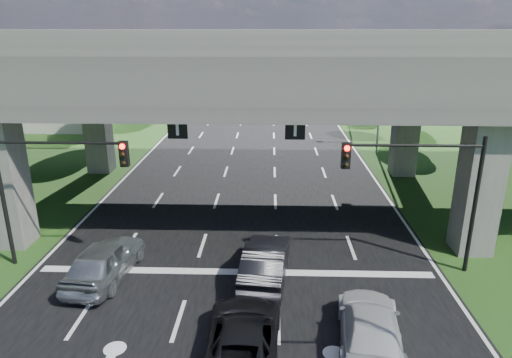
# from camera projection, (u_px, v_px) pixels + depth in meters

# --- Properties ---
(ground) EXTENTS (160.00, 160.00, 0.00)m
(ground) POSITION_uv_depth(u_px,v_px,m) (228.00, 322.00, 16.44)
(ground) COLOR #213F14
(ground) RESTS_ON ground
(road) EXTENTS (18.00, 120.00, 0.03)m
(road) POSITION_uv_depth(u_px,v_px,m) (244.00, 214.00, 25.93)
(road) COLOR black
(road) RESTS_ON ground
(overpass) EXTENTS (80.00, 15.00, 10.00)m
(overpass) POSITION_uv_depth(u_px,v_px,m) (245.00, 69.00, 25.34)
(overpass) COLOR #393634
(overpass) RESTS_ON ground
(warehouse) EXTENTS (20.00, 10.00, 4.00)m
(warehouse) POSITION_uv_depth(u_px,v_px,m) (20.00, 106.00, 49.82)
(warehouse) COLOR #9E9E99
(warehouse) RESTS_ON ground
(signal_right) EXTENTS (5.76, 0.54, 6.00)m
(signal_right) POSITION_uv_depth(u_px,v_px,m) (426.00, 180.00, 18.63)
(signal_right) COLOR black
(signal_right) RESTS_ON ground
(signal_left) EXTENTS (5.76, 0.54, 6.00)m
(signal_left) POSITION_uv_depth(u_px,v_px,m) (49.00, 176.00, 19.11)
(signal_left) COLOR black
(signal_left) RESTS_ON ground
(streetlight_far) EXTENTS (3.38, 0.25, 10.00)m
(streetlight_far) POSITION_uv_depth(u_px,v_px,m) (377.00, 83.00, 37.06)
(streetlight_far) COLOR gray
(streetlight_far) RESTS_ON ground
(streetlight_beyond) EXTENTS (3.38, 0.25, 10.00)m
(streetlight_beyond) POSITION_uv_depth(u_px,v_px,m) (346.00, 67.00, 52.24)
(streetlight_beyond) COLOR gray
(streetlight_beyond) RESTS_ON ground
(tree_left_near) EXTENTS (4.50, 4.50, 7.80)m
(tree_left_near) POSITION_uv_depth(u_px,v_px,m) (96.00, 91.00, 40.02)
(tree_left_near) COLOR black
(tree_left_near) RESTS_ON ground
(tree_left_mid) EXTENTS (3.91, 3.90, 6.76)m
(tree_left_mid) POSITION_uv_depth(u_px,v_px,m) (96.00, 87.00, 47.91)
(tree_left_mid) COLOR black
(tree_left_mid) RESTS_ON ground
(tree_left_far) EXTENTS (4.80, 4.80, 8.32)m
(tree_left_far) POSITION_uv_depth(u_px,v_px,m) (152.00, 71.00, 55.07)
(tree_left_far) COLOR black
(tree_left_far) RESTS_ON ground
(tree_right_near) EXTENTS (4.20, 4.20, 7.28)m
(tree_right_near) POSITION_uv_depth(u_px,v_px,m) (399.00, 93.00, 41.19)
(tree_right_near) COLOR black
(tree_right_near) RESTS_ON ground
(tree_right_mid) EXTENTS (3.91, 3.90, 6.76)m
(tree_right_mid) POSITION_uv_depth(u_px,v_px,m) (407.00, 86.00, 48.79)
(tree_right_mid) COLOR black
(tree_right_mid) RESTS_ON ground
(tree_right_far) EXTENTS (4.50, 4.50, 7.80)m
(tree_right_far) POSITION_uv_depth(u_px,v_px,m) (357.00, 73.00, 56.30)
(tree_right_far) COLOR black
(tree_right_far) RESTS_ON ground
(car_silver) EXTENTS (2.48, 5.07, 1.66)m
(car_silver) POSITION_uv_depth(u_px,v_px,m) (105.00, 260.00, 19.01)
(car_silver) COLOR #AFB3B8
(car_silver) RESTS_ON road
(car_dark) EXTENTS (2.19, 5.05, 1.61)m
(car_dark) POSITION_uv_depth(u_px,v_px,m) (266.00, 261.00, 18.99)
(car_dark) COLOR black
(car_dark) RESTS_ON road
(car_white) EXTENTS (2.63, 5.14, 1.43)m
(car_white) POSITION_uv_depth(u_px,v_px,m) (370.00, 327.00, 14.95)
(car_white) COLOR #BCBCBC
(car_white) RESTS_ON road
(car_trailing) EXTENTS (2.41, 5.09, 1.41)m
(car_trailing) POSITION_uv_depth(u_px,v_px,m) (243.00, 338.00, 14.46)
(car_trailing) COLOR black
(car_trailing) RESTS_ON road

